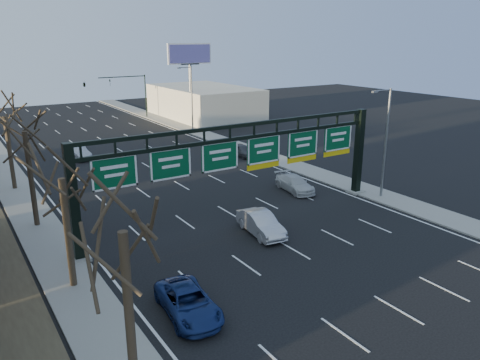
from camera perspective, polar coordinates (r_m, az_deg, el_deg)
ground at (r=28.60m, az=9.22°, el=-9.90°), size 160.00×160.00×0.00m
sidewalk_left at (r=40.96m, az=-24.73°, el=-2.79°), size 3.00×120.00×0.12m
sidewalk_right at (r=50.73m, az=4.93°, el=2.37°), size 3.00×120.00×0.12m
lane_markings at (r=44.31m, az=-8.28°, el=0.00°), size 21.60×120.00×0.01m
sign_gantry at (r=32.99m, az=0.51°, el=2.60°), size 24.60×1.20×7.20m
building_right_distant at (r=78.88m, az=-4.39°, el=9.45°), size 12.00×20.00×5.00m
tree_near at (r=16.27m, az=-14.38°, el=-2.78°), size 3.60×3.60×8.86m
tree_gantry at (r=24.77m, az=-21.19°, el=2.47°), size 3.60×3.60×8.48m
tree_mid at (r=34.32m, az=-24.99°, el=7.08°), size 3.60×3.60×9.24m
tree_far at (r=44.21m, az=-26.96°, el=8.24°), size 3.60×3.60×8.86m
streetlight_near at (r=39.55m, az=17.27°, el=4.94°), size 2.15×0.22×9.00m
streetlight_far at (r=66.30m, az=-6.00°, el=10.22°), size 2.15×0.22×9.00m
billboard_right at (r=71.53m, az=-6.13°, el=13.91°), size 7.00×0.50×12.00m
traffic_signal_mast at (r=77.54m, az=-15.76°, el=10.97°), size 10.16×0.54×7.00m
car_blue_suv at (r=23.31m, az=-6.33°, el=-14.61°), size 2.69×4.98×1.33m
car_silver_sedan at (r=31.82m, az=2.55°, el=-5.32°), size 2.16×4.76×1.52m
car_white_wagon at (r=40.88m, az=6.69°, el=-0.42°), size 2.47×4.80×1.33m
car_grey_far at (r=52.54m, az=0.19°, el=3.65°), size 1.87×4.13×1.38m
car_silver_distant at (r=54.41m, az=-19.16°, el=3.21°), size 2.05×4.55×1.45m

